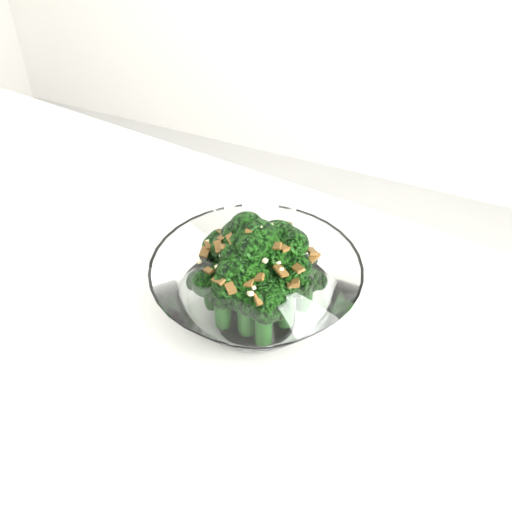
% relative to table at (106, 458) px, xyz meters
% --- Properties ---
extents(table, '(1.29, 0.94, 0.75)m').
position_rel_table_xyz_m(table, '(0.00, 0.00, 0.00)').
color(table, white).
rests_on(table, ground).
extents(broccoli_dish, '(0.19, 0.19, 0.12)m').
position_rel_table_xyz_m(broccoli_dish, '(0.08, 0.15, 0.11)').
color(broccoli_dish, white).
rests_on(broccoli_dish, table).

